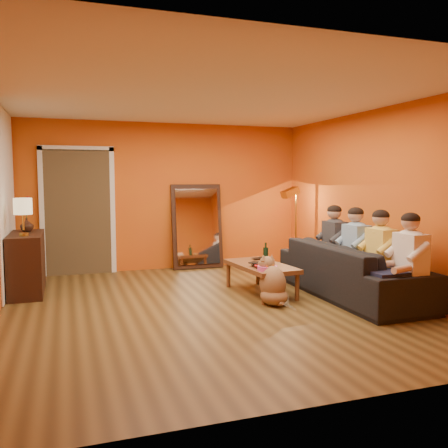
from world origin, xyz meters
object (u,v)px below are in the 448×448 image
object	(u,v)px
coffee_table	(261,279)
person_mid_right	(356,251)
person_mid_left	(381,257)
laptop	(263,259)
sofa	(352,270)
person_far_left	(410,265)
mirror_frame	(197,226)
wine_bottle	(266,254)
person_far_right	(335,246)
sideboard	(27,263)
tumbler	(265,259)
vase	(27,225)
table_lamp	(23,217)
floor_lamp	(296,230)
dog	(273,280)

from	to	relation	value
coffee_table	person_mid_right	world-z (taller)	person_mid_right
person_mid_left	laptop	distance (m)	1.73
sofa	person_far_left	bearing A→B (deg)	-172.59
mirror_frame	wine_bottle	world-z (taller)	mirror_frame
coffee_table	person_far_right	distance (m)	1.31
person_mid_left	sofa	bearing A→B (deg)	106.11
sideboard	wine_bottle	size ratio (longest dim) A/B	3.81
mirror_frame	laptop	distance (m)	1.92
tumbler	vase	size ratio (longest dim) A/B	0.52
sideboard	person_far_left	world-z (taller)	person_far_left
table_lamp	person_far_left	xyz separation A→B (m)	(4.37, -2.34, -0.49)
coffee_table	person_far_left	distance (m)	2.03
mirror_frame	coffee_table	xyz separation A→B (m)	(0.33, -2.17, -0.55)
floor_lamp	person_far_right	xyz separation A→B (m)	(0.03, -1.22, -0.11)
table_lamp	wine_bottle	distance (m)	3.33
sofa	person_far_right	size ratio (longest dim) A/B	2.05
tumbler	vase	world-z (taller)	vase
mirror_frame	table_lamp	xyz separation A→B (m)	(-2.79, -1.38, 0.34)
sideboard	table_lamp	distance (m)	0.74
person_far_right	dog	bearing A→B (deg)	-153.25
coffee_table	vase	world-z (taller)	vase
person_mid_left	laptop	bearing A→B (deg)	128.28
table_lamp	person_far_right	xyz separation A→B (m)	(4.37, -0.69, -0.49)
sideboard	sofa	distance (m)	4.55
sideboard	vase	world-z (taller)	vase
sideboard	person_far_left	distance (m)	5.11
sofa	person_far_right	world-z (taller)	person_far_right
sofa	floor_lamp	distance (m)	1.90
person_mid_left	person_mid_right	distance (m)	0.55
person_far_right	vase	xyz separation A→B (m)	(-4.37, 1.24, 0.34)
person_mid_right	floor_lamp	bearing A→B (deg)	90.97
table_lamp	sofa	size ratio (longest dim) A/B	0.20
table_lamp	floor_lamp	bearing A→B (deg)	6.90
dog	person_far_right	bearing A→B (deg)	9.08
person_far_left	laptop	size ratio (longest dim) A/B	4.02
person_far_left	vase	bearing A→B (deg)	146.52
person_far_right	vase	size ratio (longest dim) A/B	6.25
wine_bottle	vase	bearing A→B (deg)	156.36
person_far_right	vase	world-z (taller)	person_far_right
sofa	tumbler	world-z (taller)	sofa
mirror_frame	floor_lamp	xyz separation A→B (m)	(1.55, -0.85, -0.04)
mirror_frame	vase	distance (m)	2.92
person_mid_right	vase	distance (m)	4.73
dog	person_mid_right	size ratio (longest dim) A/B	0.52
sofa	person_mid_left	xyz separation A→B (m)	(0.13, -0.45, 0.24)
person_mid_left	wine_bottle	world-z (taller)	person_mid_left
dog	floor_lamp	bearing A→B (deg)	37.87
coffee_table	floor_lamp	size ratio (longest dim) A/B	0.85
tumbler	wine_bottle	bearing A→B (deg)	-112.38
wine_bottle	tumbler	bearing A→B (deg)	67.62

